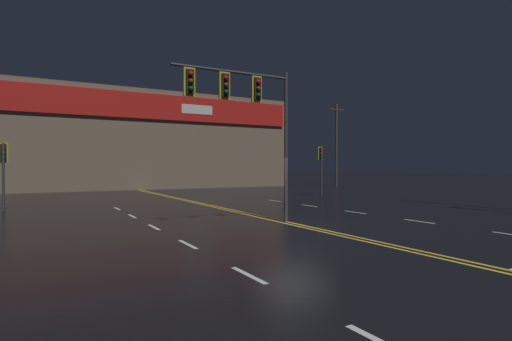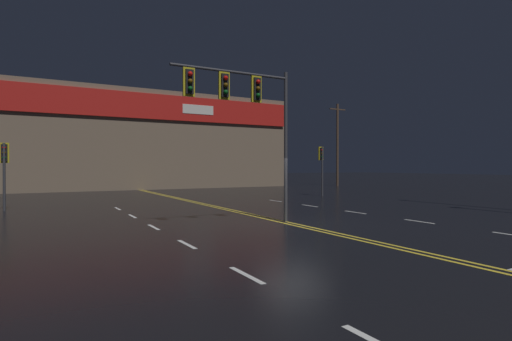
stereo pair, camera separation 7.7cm
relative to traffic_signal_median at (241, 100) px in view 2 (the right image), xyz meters
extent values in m
plane|color=black|center=(1.83, -0.72, -4.63)|extent=(200.00, 200.00, 0.00)
cube|color=gold|center=(1.68, -0.72, -4.62)|extent=(0.12, 60.00, 0.01)
cube|color=gold|center=(1.98, -0.72, -4.62)|extent=(0.12, 60.00, 0.01)
cube|color=silver|center=(-2.95, -6.12, -4.62)|extent=(0.12, 1.40, 0.01)
cube|color=silver|center=(-2.95, -2.52, -4.62)|extent=(0.12, 1.40, 0.01)
cube|color=silver|center=(-2.95, 1.08, -4.62)|extent=(0.12, 1.40, 0.01)
cube|color=silver|center=(-2.95, 4.68, -4.62)|extent=(0.12, 1.40, 0.01)
cube|color=silver|center=(-2.95, 8.28, -4.62)|extent=(0.12, 1.40, 0.01)
cube|color=silver|center=(6.62, -2.52, -4.62)|extent=(0.12, 1.40, 0.01)
cube|color=silver|center=(6.62, 1.08, -4.62)|extent=(0.12, 1.40, 0.01)
cube|color=silver|center=(6.62, 4.68, -4.62)|extent=(0.12, 1.40, 0.01)
cube|color=silver|center=(6.62, 8.28, -4.62)|extent=(0.12, 1.40, 0.01)
cylinder|color=#38383D|center=(1.99, 0.01, -1.69)|extent=(0.14, 0.14, 5.88)
cylinder|color=#38383D|center=(-0.34, 0.01, 1.00)|extent=(4.66, 0.10, 0.10)
cube|color=black|center=(0.66, 0.01, 0.46)|extent=(0.28, 0.24, 0.84)
cube|color=gold|center=(0.66, 0.01, 0.46)|extent=(0.42, 0.08, 0.99)
sphere|color=red|center=(0.66, -0.14, 0.72)|extent=(0.17, 0.17, 0.17)
sphere|color=#543707|center=(0.66, -0.14, 0.46)|extent=(0.17, 0.17, 0.17)
sphere|color=#084513|center=(0.66, -0.14, 0.21)|extent=(0.17, 0.17, 0.17)
cube|color=black|center=(-0.67, 0.01, 0.46)|extent=(0.28, 0.24, 0.84)
cube|color=gold|center=(-0.67, 0.01, 0.46)|extent=(0.42, 0.08, 0.99)
sphere|color=red|center=(-0.67, -0.14, 0.72)|extent=(0.17, 0.17, 0.17)
sphere|color=#543707|center=(-0.67, -0.14, 0.46)|extent=(0.17, 0.17, 0.17)
sphere|color=#084513|center=(-0.67, -0.14, 0.21)|extent=(0.17, 0.17, 0.17)
cube|color=black|center=(-2.00, 0.01, 0.46)|extent=(0.28, 0.24, 0.84)
cube|color=gold|center=(-2.00, 0.01, 0.46)|extent=(0.42, 0.08, 0.99)
sphere|color=red|center=(-2.00, -0.14, 0.72)|extent=(0.17, 0.17, 0.17)
sphere|color=#543707|center=(-2.00, -0.14, 0.46)|extent=(0.17, 0.17, 0.17)
sphere|color=#084513|center=(-2.00, -0.14, 0.21)|extent=(0.17, 0.17, 0.17)
cylinder|color=#38383D|center=(11.86, 10.20, -2.82)|extent=(0.13, 0.13, 3.62)
cube|color=black|center=(11.86, 10.38, -1.48)|extent=(0.28, 0.24, 0.84)
cube|color=gold|center=(11.86, 10.38, -1.48)|extent=(0.42, 0.08, 0.99)
sphere|color=red|center=(11.86, 10.23, -1.23)|extent=(0.17, 0.17, 0.17)
sphere|color=#543707|center=(11.86, 10.23, -1.48)|extent=(0.17, 0.17, 0.17)
sphere|color=#084513|center=(11.86, 10.23, -1.73)|extent=(0.17, 0.17, 0.17)
cylinder|color=#38383D|center=(-8.00, 9.79, -2.97)|extent=(0.13, 0.13, 3.32)
cube|color=black|center=(-8.00, 9.97, -1.78)|extent=(0.28, 0.24, 0.84)
cube|color=gold|center=(-8.00, 9.97, -1.78)|extent=(0.42, 0.08, 0.99)
sphere|color=red|center=(-8.00, 9.81, -1.53)|extent=(0.17, 0.17, 0.17)
sphere|color=#543707|center=(-8.00, 9.81, -1.78)|extent=(0.17, 0.17, 0.17)
sphere|color=#084513|center=(-8.00, 9.81, -2.03)|extent=(0.17, 0.17, 0.17)
cube|color=#7A6651|center=(1.83, 29.32, 0.11)|extent=(31.96, 10.00, 9.47)
cube|color=red|center=(1.83, 24.22, 3.18)|extent=(31.32, 0.20, 2.37)
cube|color=white|center=(7.42, 24.17, 3.18)|extent=(3.20, 0.16, 0.90)
cylinder|color=#4C3828|center=(23.03, 21.62, -0.03)|extent=(0.26, 0.26, 9.20)
cube|color=#4C3828|center=(23.03, 21.62, 3.97)|extent=(2.20, 0.12, 0.12)
camera|label=1|loc=(-6.69, -13.14, -2.45)|focal=28.00mm
camera|label=2|loc=(-6.63, -13.17, -2.45)|focal=28.00mm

